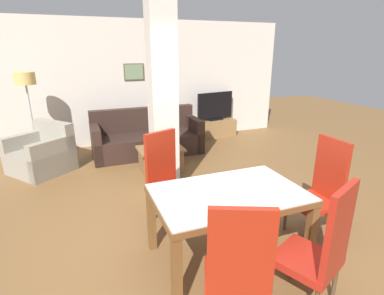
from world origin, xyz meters
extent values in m
plane|color=brown|center=(0.00, 0.00, 0.00)|extent=(18.00, 18.00, 0.00)
cube|color=silver|center=(0.00, 4.49, 1.35)|extent=(7.20, 0.06, 2.70)
cube|color=brown|center=(-0.03, 4.44, 1.60)|extent=(0.44, 0.02, 0.36)
cube|color=gray|center=(-0.03, 4.43, 1.60)|extent=(0.40, 0.01, 0.32)
cube|color=silver|center=(-0.13, 1.80, 1.35)|extent=(0.37, 0.34, 2.70)
cube|color=brown|center=(0.00, -0.44, 0.71)|extent=(1.47, 0.06, 0.06)
cube|color=brown|center=(0.00, 0.44, 0.71)|extent=(1.47, 0.06, 0.06)
cube|color=brown|center=(-0.71, 0.00, 0.71)|extent=(0.06, 0.83, 0.06)
cube|color=brown|center=(0.71, 0.00, 0.71)|extent=(0.06, 0.83, 0.06)
cube|color=silver|center=(0.00, 0.00, 0.75)|extent=(1.45, 0.93, 0.01)
cube|color=brown|center=(-0.69, -0.42, 0.34)|extent=(0.08, 0.08, 0.68)
cube|color=brown|center=(0.69, -0.42, 0.34)|extent=(0.08, 0.08, 0.68)
cube|color=brown|center=(-0.69, 0.42, 0.34)|extent=(0.08, 0.08, 0.68)
cube|color=brown|center=(0.69, 0.42, 0.34)|extent=(0.08, 0.08, 0.68)
cube|color=#A32311|center=(-0.33, 0.80, 0.42)|extent=(0.60, 0.60, 0.07)
cube|color=#A32311|center=(-0.41, 0.99, 0.80)|extent=(0.42, 0.21, 0.70)
cylinder|color=#4E3C26|center=(-0.08, 0.70, 0.19)|extent=(0.04, 0.04, 0.38)
cylinder|color=#4E3C26|center=(-0.43, 0.55, 0.19)|extent=(0.04, 0.04, 0.38)
cylinder|color=#4E3C26|center=(-0.23, 1.05, 0.19)|extent=(0.04, 0.04, 0.38)
cylinder|color=#4E3C26|center=(-0.58, 0.90, 0.19)|extent=(0.04, 0.04, 0.38)
cube|color=#A62115|center=(0.33, -0.76, 0.42)|extent=(0.61, 0.61, 0.07)
cube|color=#A62115|center=(0.41, -0.94, 0.80)|extent=(0.42, 0.22, 0.70)
cylinder|color=#4E3C26|center=(0.08, -0.66, 0.19)|extent=(0.04, 0.04, 0.38)
cylinder|color=#4E3C26|center=(0.43, -0.51, 0.19)|extent=(0.04, 0.04, 0.38)
cylinder|color=#4E3C26|center=(0.58, -0.85, 0.19)|extent=(0.04, 0.04, 0.38)
cube|color=#A42413|center=(1.08, 0.00, 0.42)|extent=(0.46, 0.46, 0.07)
cube|color=#A42413|center=(1.28, 0.00, 0.80)|extent=(0.05, 0.44, 0.70)
cylinder|color=#4E3C26|center=(0.89, -0.19, 0.19)|extent=(0.04, 0.04, 0.38)
cylinder|color=#4E3C26|center=(0.89, 0.19, 0.19)|extent=(0.04, 0.04, 0.38)
cylinder|color=#4E3C26|center=(1.27, -0.19, 0.19)|extent=(0.04, 0.04, 0.38)
cylinder|color=#4E3C26|center=(1.27, 0.19, 0.19)|extent=(0.04, 0.04, 0.38)
cube|color=#9E2210|center=(-0.33, -0.75, 0.42)|extent=(0.61, 0.61, 0.07)
cube|color=#9E2210|center=(-0.41, -0.94, 0.80)|extent=(0.42, 0.22, 0.70)
cylinder|color=#4E3C26|center=(-0.43, -0.50, 0.19)|extent=(0.04, 0.04, 0.38)
cylinder|color=#4E3C26|center=(-0.08, -0.65, 0.19)|extent=(0.04, 0.04, 0.38)
cube|color=#32221C|center=(0.00, 3.50, 0.21)|extent=(2.18, 0.89, 0.42)
cube|color=#32221C|center=(0.00, 3.86, 0.66)|extent=(2.18, 0.18, 0.49)
cube|color=#32221C|center=(1.01, 3.50, 0.34)|extent=(0.16, 0.89, 0.69)
cube|color=#32221C|center=(-1.02, 3.50, 0.34)|extent=(0.16, 0.89, 0.69)
cube|color=gray|center=(-1.99, 3.24, 0.20)|extent=(1.22, 1.23, 0.40)
cube|color=gray|center=(-1.73, 3.45, 0.62)|extent=(0.70, 0.81, 0.45)
cube|color=gray|center=(-1.75, 2.95, 0.32)|extent=(0.76, 0.64, 0.65)
cube|color=gray|center=(-2.22, 3.54, 0.32)|extent=(0.76, 0.64, 0.65)
cube|color=olive|center=(0.00, 2.52, 0.41)|extent=(0.78, 0.56, 0.04)
cube|color=olive|center=(0.00, 2.52, 0.19)|extent=(0.70, 0.48, 0.39)
cylinder|color=#B2B7BC|center=(0.03, 2.65, 0.52)|extent=(0.07, 0.07, 0.19)
cylinder|color=#B2B7BC|center=(0.03, 2.65, 0.65)|extent=(0.03, 0.03, 0.07)
cylinder|color=#B7B7BC|center=(0.03, 2.65, 0.69)|extent=(0.03, 0.03, 0.01)
cube|color=olive|center=(1.86, 4.21, 0.21)|extent=(1.03, 0.40, 0.42)
cube|color=black|center=(1.86, 4.21, 0.43)|extent=(0.42, 0.27, 0.03)
cube|color=black|center=(1.86, 4.21, 0.77)|extent=(0.98, 0.22, 0.64)
cylinder|color=#B7B7BC|center=(-2.10, 3.86, 0.01)|extent=(0.32, 0.32, 0.02)
cylinder|color=#B7B7BC|center=(-2.10, 3.86, 0.75)|extent=(0.04, 0.04, 1.45)
cylinder|color=#E5BC66|center=(-2.10, 3.86, 1.58)|extent=(0.35, 0.35, 0.22)
camera|label=1|loc=(-1.29, -2.33, 2.07)|focal=28.00mm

